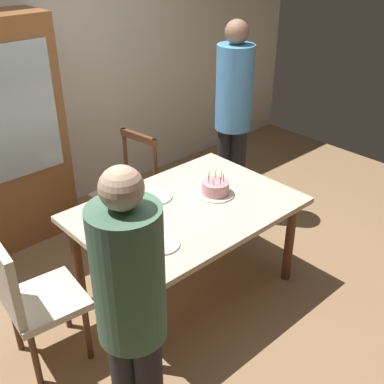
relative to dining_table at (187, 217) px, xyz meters
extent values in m
plane|color=#93704C|center=(0.00, 0.00, -0.65)|extent=(6.40, 6.40, 0.00)
cube|color=silver|center=(0.00, 1.85, 0.65)|extent=(6.40, 0.10, 2.60)
cube|color=beige|center=(0.00, 0.00, 0.06)|extent=(1.53, 1.06, 0.04)
cylinder|color=#56331E|center=(-0.66, -0.43, -0.30)|extent=(0.07, 0.07, 0.70)
cylinder|color=#56331E|center=(0.66, -0.43, -0.30)|extent=(0.07, 0.07, 0.70)
cylinder|color=#56331E|center=(-0.66, 0.43, -0.30)|extent=(0.07, 0.07, 0.70)
cylinder|color=#56331E|center=(0.66, 0.43, -0.30)|extent=(0.07, 0.07, 0.70)
cylinder|color=silver|center=(0.27, -0.01, 0.09)|extent=(0.28, 0.28, 0.01)
cylinder|color=#D18C93|center=(0.27, -0.01, 0.14)|extent=(0.20, 0.20, 0.09)
cylinder|color=yellow|center=(0.33, -0.01, 0.22)|extent=(0.01, 0.01, 0.05)
sphere|color=#FFC64C|center=(0.33, -0.01, 0.25)|extent=(0.01, 0.01, 0.01)
cylinder|color=#F2994C|center=(0.31, 0.03, 0.22)|extent=(0.01, 0.01, 0.05)
sphere|color=#FFC64C|center=(0.31, 0.03, 0.25)|extent=(0.01, 0.01, 0.01)
cylinder|color=#F2994C|center=(0.26, 0.04, 0.22)|extent=(0.01, 0.01, 0.05)
sphere|color=#FFC64C|center=(0.26, 0.04, 0.25)|extent=(0.01, 0.01, 0.01)
cylinder|color=#66CC72|center=(0.23, 0.02, 0.22)|extent=(0.01, 0.01, 0.05)
sphere|color=#FFC64C|center=(0.23, 0.02, 0.25)|extent=(0.01, 0.01, 0.01)
cylinder|color=#D872CC|center=(0.23, -0.04, 0.22)|extent=(0.01, 0.01, 0.05)
sphere|color=#FFC64C|center=(0.23, -0.04, 0.25)|extent=(0.01, 0.01, 0.01)
cylinder|color=#E54C4C|center=(0.27, -0.06, 0.22)|extent=(0.01, 0.01, 0.05)
sphere|color=#FFC64C|center=(0.27, -0.06, 0.25)|extent=(0.01, 0.01, 0.01)
cylinder|color=#4C7FE5|center=(0.31, -0.05, 0.22)|extent=(0.01, 0.01, 0.05)
sphere|color=#FFC64C|center=(0.31, -0.05, 0.25)|extent=(0.01, 0.01, 0.01)
cylinder|color=silver|center=(-0.42, -0.24, 0.09)|extent=(0.22, 0.22, 0.01)
cylinder|color=silver|center=(-0.08, 0.24, 0.09)|extent=(0.22, 0.22, 0.01)
cube|color=silver|center=(-0.58, -0.23, 0.09)|extent=(0.18, 0.06, 0.01)
cube|color=silver|center=(-0.24, 0.22, 0.09)|extent=(0.18, 0.05, 0.01)
cube|color=tan|center=(0.05, 0.85, -0.20)|extent=(0.49, 0.49, 0.05)
cylinder|color=#56331E|center=(-0.14, 1.00, -0.44)|extent=(0.04, 0.04, 0.42)
cylinder|color=#56331E|center=(-0.09, 0.66, -0.44)|extent=(0.04, 0.04, 0.42)
cylinder|color=#56331E|center=(0.20, 1.04, -0.44)|extent=(0.04, 0.04, 0.42)
cylinder|color=#56331E|center=(0.25, 0.71, -0.44)|extent=(0.04, 0.04, 0.42)
cylinder|color=#56331E|center=(0.23, 1.06, 0.05)|extent=(0.04, 0.04, 0.50)
cylinder|color=#56331E|center=(0.28, 0.70, 0.05)|extent=(0.04, 0.04, 0.50)
cube|color=#56331E|center=(0.25, 0.88, 0.27)|extent=(0.09, 0.40, 0.06)
cube|color=beige|center=(-1.06, 0.11, -0.20)|extent=(0.48, 0.48, 0.05)
cylinder|color=#56331E|center=(-0.91, -0.08, -0.44)|extent=(0.04, 0.04, 0.42)
cylinder|color=#56331E|center=(-0.88, 0.26, -0.44)|extent=(0.04, 0.04, 0.42)
cylinder|color=#56331E|center=(-1.25, -0.04, -0.44)|extent=(0.04, 0.04, 0.42)
cylinder|color=#56331E|center=(-1.21, 0.30, -0.44)|extent=(0.04, 0.04, 0.42)
cube|color=beige|center=(-1.26, 0.13, 0.05)|extent=(0.09, 0.40, 0.50)
cylinder|color=#4C7259|center=(-1.02, -0.76, 0.49)|extent=(0.32, 0.32, 0.67)
sphere|color=#D8AD8C|center=(-1.02, -0.76, 0.92)|extent=(0.18, 0.18, 0.18)
cylinder|color=#262328|center=(1.03, 0.62, -0.21)|extent=(0.14, 0.14, 0.87)
cylinder|color=#262328|center=(1.10, 0.51, -0.21)|extent=(0.14, 0.14, 0.87)
cylinder|color=#4C8CC6|center=(1.06, 0.57, 0.59)|extent=(0.32, 0.32, 0.73)
sphere|color=#8C664C|center=(1.06, 0.57, 1.05)|extent=(0.20, 0.20, 0.20)
camera|label=1|loc=(-1.91, -2.14, 1.81)|focal=44.74mm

